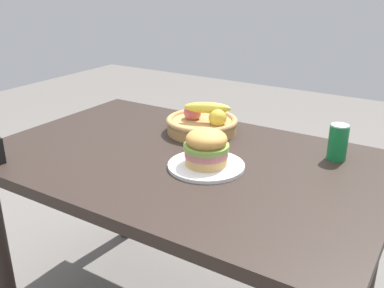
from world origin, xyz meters
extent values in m
cube|color=#2D231E|center=(0.00, 0.00, 0.73)|extent=(1.40, 0.90, 0.04)
cylinder|color=#2D231E|center=(-0.62, 0.37, 0.35)|extent=(0.07, 0.07, 0.71)
cylinder|color=#2D231E|center=(0.62, 0.37, 0.35)|extent=(0.07, 0.07, 0.71)
cylinder|color=white|center=(0.12, -0.04, 0.76)|extent=(0.26, 0.26, 0.01)
cylinder|color=#DBAD60|center=(0.12, -0.04, 0.78)|extent=(0.14, 0.14, 0.03)
cylinder|color=#C67075|center=(0.12, -0.04, 0.80)|extent=(0.14, 0.14, 0.02)
cylinder|color=#84A84C|center=(0.12, -0.04, 0.82)|extent=(0.15, 0.15, 0.02)
ellipsoid|color=#DF9F4D|center=(0.12, -0.04, 0.85)|extent=(0.14, 0.14, 0.07)
cylinder|color=#147238|center=(0.47, 0.27, 0.81)|extent=(0.07, 0.07, 0.12)
cylinder|color=silver|center=(0.47, 0.27, 0.87)|extent=(0.06, 0.06, 0.00)
cylinder|color=tan|center=(-0.07, 0.25, 0.78)|extent=(0.28, 0.28, 0.05)
torus|color=tan|center=(-0.07, 0.25, 0.80)|extent=(0.29, 0.29, 0.02)
sphere|color=gold|center=(0.01, 0.24, 0.83)|extent=(0.07, 0.07, 0.07)
sphere|color=#D16066|center=(-0.11, 0.25, 0.83)|extent=(0.07, 0.07, 0.07)
ellipsoid|color=yellow|center=(-0.04, 0.24, 0.86)|extent=(0.19, 0.13, 0.06)
camera|label=1|loc=(0.78, -1.17, 1.35)|focal=40.31mm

